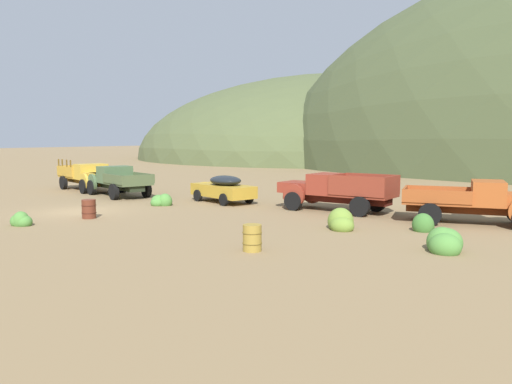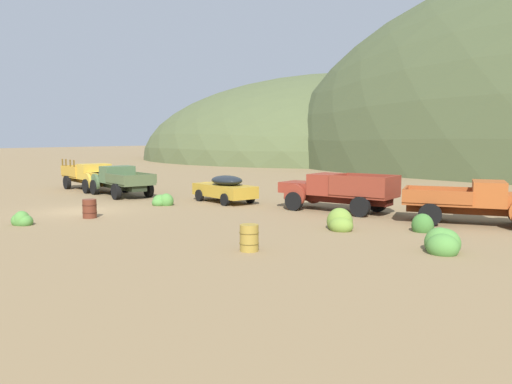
# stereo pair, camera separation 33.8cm
# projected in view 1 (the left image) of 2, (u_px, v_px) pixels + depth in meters

# --- Properties ---
(ground_plane) EXTENTS (300.00, 300.00, 0.00)m
(ground_plane) POSITION_uv_depth(u_px,v_px,m) (79.00, 211.00, 25.93)
(ground_plane) COLOR olive
(hill_far_left) EXTENTS (73.66, 79.44, 30.51)m
(hill_far_left) POSITION_uv_depth(u_px,v_px,m) (342.00, 157.00, 98.72)
(hill_far_left) COLOR #4C5633
(hill_far_left) RESTS_ON ground
(truck_faded_yellow) EXTENTS (6.46, 3.80, 2.16)m
(truck_faded_yellow) POSITION_uv_depth(u_px,v_px,m) (91.00, 177.00, 35.83)
(truck_faded_yellow) COLOR brown
(truck_faded_yellow) RESTS_ON ground
(truck_weathered_green) EXTENTS (6.04, 3.73, 1.89)m
(truck_weathered_green) POSITION_uv_depth(u_px,v_px,m) (115.00, 180.00, 32.98)
(truck_weathered_green) COLOR #232B1B
(truck_weathered_green) RESTS_ON ground
(car_mustard) EXTENTS (4.77, 2.96, 1.57)m
(car_mustard) POSITION_uv_depth(u_px,v_px,m) (222.00, 188.00, 29.64)
(car_mustard) COLOR #B28928
(car_mustard) RESTS_ON ground
(truck_rust_red) EXTENTS (6.04, 2.40, 1.91)m
(truck_rust_red) POSITION_uv_depth(u_px,v_px,m) (329.00, 191.00, 26.15)
(truck_rust_red) COLOR #42140D
(truck_rust_red) RESTS_ON ground
(truck_oxide_orange) EXTENTS (6.17, 3.42, 1.89)m
(truck_oxide_orange) POSITION_uv_depth(u_px,v_px,m) (486.00, 202.00, 21.94)
(truck_oxide_orange) COLOR #51220D
(truck_oxide_orange) RESTS_ON ground
(oil_drum_spare) EXTENTS (0.68, 0.68, 0.88)m
(oil_drum_spare) POSITION_uv_depth(u_px,v_px,m) (89.00, 209.00, 23.71)
(oil_drum_spare) COLOR #5B2819
(oil_drum_spare) RESTS_ON ground
(oil_drum_foreground) EXTENTS (0.66, 0.66, 0.88)m
(oil_drum_foreground) POSITION_uv_depth(u_px,v_px,m) (252.00, 238.00, 16.88)
(oil_drum_foreground) COLOR olive
(oil_drum_foreground) RESTS_ON ground
(bush_front_left) EXTENTS (1.04, 0.73, 0.79)m
(bush_front_left) POSITION_uv_depth(u_px,v_px,m) (21.00, 221.00, 21.79)
(bush_front_left) COLOR #4C8438
(bush_front_left) RESTS_ON ground
(bush_front_right) EXTENTS (1.22, 1.00, 0.85)m
(bush_front_right) POSITION_uv_depth(u_px,v_px,m) (161.00, 202.00, 28.22)
(bush_front_right) COLOR #4C8438
(bush_front_right) RESTS_ON ground
(bush_back_edge) EXTENTS (0.86, 0.89, 0.94)m
(bush_back_edge) POSITION_uv_depth(u_px,v_px,m) (424.00, 225.00, 20.49)
(bush_back_edge) COLOR #3D702D
(bush_back_edge) RESTS_ON ground
(bush_between_trucks) EXTENTS (1.21, 1.37, 1.02)m
(bush_between_trucks) POSITION_uv_depth(u_px,v_px,m) (444.00, 244.00, 16.83)
(bush_between_trucks) COLOR #4C8438
(bush_between_trucks) RESTS_ON ground
(bush_near_barrel) EXTENTS (1.24, 1.25, 1.13)m
(bush_near_barrel) POSITION_uv_depth(u_px,v_px,m) (342.00, 223.00, 20.85)
(bush_near_barrel) COLOR olive
(bush_near_barrel) RESTS_ON ground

